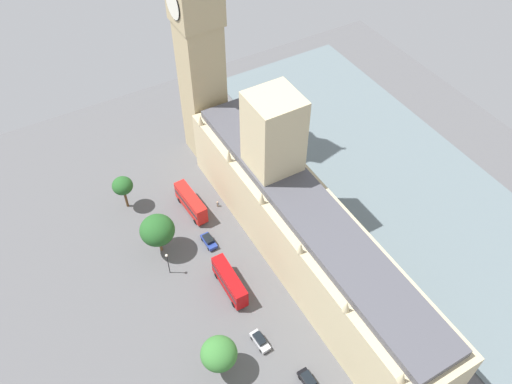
# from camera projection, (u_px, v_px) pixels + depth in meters

# --- Properties ---
(ground_plane) EXTENTS (141.94, 141.94, 0.00)m
(ground_plane) POSITION_uv_depth(u_px,v_px,m) (295.00, 265.00, 105.39)
(ground_plane) COLOR #565659
(river_thames) EXTENTS (38.62, 127.74, 0.25)m
(river_thames) POSITION_uv_depth(u_px,v_px,m) (423.00, 202.00, 116.81)
(river_thames) COLOR slate
(river_thames) RESTS_ON ground
(parliament_building) EXTENTS (13.38, 71.94, 32.51)m
(parliament_building) POSITION_uv_depth(u_px,v_px,m) (301.00, 226.00, 100.34)
(parliament_building) COLOR #CCBA8E
(parliament_building) RESTS_ON ground
(clock_tower) EXTENTS (9.25, 9.25, 61.30)m
(clock_tower) POSITION_uv_depth(u_px,v_px,m) (197.00, 31.00, 106.14)
(clock_tower) COLOR tan
(clock_tower) RESTS_ON ground
(double_decker_bus_far_end) EXTENTS (3.17, 10.63, 4.75)m
(double_decker_bus_far_end) POSITION_uv_depth(u_px,v_px,m) (191.00, 202.00, 113.47)
(double_decker_bus_far_end) COLOR red
(double_decker_bus_far_end) RESTS_ON ground
(car_blue_by_river_gate) EXTENTS (2.05, 4.42, 1.74)m
(car_blue_by_river_gate) POSITION_uv_depth(u_px,v_px,m) (209.00, 241.00, 108.52)
(car_blue_by_river_gate) COLOR navy
(car_blue_by_river_gate) RESTS_ON ground
(double_decker_bus_corner) EXTENTS (2.75, 10.53, 4.75)m
(double_decker_bus_corner) POSITION_uv_depth(u_px,v_px,m) (230.00, 281.00, 99.73)
(double_decker_bus_corner) COLOR #B20C0F
(double_decker_bus_corner) RESTS_ON ground
(car_silver_kerbside) EXTENTS (2.07, 4.57, 1.74)m
(car_silver_kerbside) POSITION_uv_depth(u_px,v_px,m) (260.00, 341.00, 93.32)
(car_silver_kerbside) COLOR #B7B7BC
(car_silver_kerbside) RESTS_ON ground
(car_black_trailing) EXTENTS (2.01, 4.79, 1.74)m
(car_black_trailing) POSITION_uv_depth(u_px,v_px,m) (309.00, 381.00, 88.28)
(car_black_trailing) COLOR black
(car_black_trailing) RESTS_ON ground
(pedestrian_near_tower) EXTENTS (0.55, 0.45, 1.56)m
(pedestrian_near_tower) POSITION_uv_depth(u_px,v_px,m) (218.00, 204.00, 115.69)
(pedestrian_near_tower) COLOR gray
(pedestrian_near_tower) RESTS_ON ground
(plane_tree_under_trees) EXTENTS (6.19, 6.19, 8.60)m
(plane_tree_under_trees) POSITION_uv_depth(u_px,v_px,m) (219.00, 354.00, 86.27)
(plane_tree_under_trees) COLOR brown
(plane_tree_under_trees) RESTS_ON ground
(plane_tree_leading) EXTENTS (4.44, 4.44, 8.42)m
(plane_tree_leading) POSITION_uv_depth(u_px,v_px,m) (123.00, 186.00, 111.52)
(plane_tree_leading) COLOR brown
(plane_tree_leading) RESTS_ON ground
(plane_tree_midblock) EXTENTS (6.98, 6.98, 9.47)m
(plane_tree_midblock) POSITION_uv_depth(u_px,v_px,m) (157.00, 230.00, 103.28)
(plane_tree_midblock) COLOR brown
(plane_tree_midblock) RESTS_ON ground
(street_lamp_slot_11) EXTENTS (0.56, 0.56, 6.00)m
(street_lamp_slot_11) POSITION_uv_depth(u_px,v_px,m) (167.00, 260.00, 101.15)
(street_lamp_slot_11) COLOR black
(street_lamp_slot_11) RESTS_ON ground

